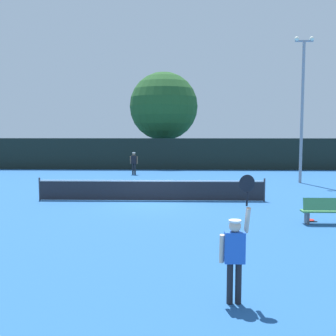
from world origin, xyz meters
name	(u,v)px	position (x,y,z in m)	size (l,w,h in m)	color
ground_plane	(151,201)	(0.00, 0.00, 0.00)	(120.00, 120.00, 0.00)	#235693
tennis_net	(151,190)	(0.00, 0.00, 0.51)	(10.56, 0.08, 1.07)	#232328
perimeter_fence	(164,154)	(0.00, 15.14, 1.31)	(39.35, 0.12, 2.62)	black
player_serving	(235,248)	(2.37, -11.21, 1.06)	(0.68, 0.39, 2.45)	blue
player_receiving	(134,161)	(-2.06, 11.21, 1.00)	(0.57, 0.24, 1.64)	black
tennis_ball	(109,199)	(-2.03, 0.25, 0.03)	(0.07, 0.07, 0.07)	#CCE033
spare_racket	(311,220)	(6.10, -3.99, 0.02)	(0.28, 0.52, 0.04)	black
courtside_bench	(328,211)	(6.50, -4.57, 0.48)	(1.80, 0.44, 0.95)	#478C4C
light_pole	(302,101)	(8.88, 6.79, 5.05)	(1.18, 0.28, 8.95)	gray
large_tree	(164,107)	(-0.17, 19.32, 5.48)	(6.31, 6.31, 8.65)	brown
parked_car_near	(85,155)	(-8.44, 22.99, 0.78)	(2.12, 4.29, 1.69)	navy
parked_car_mid	(130,156)	(-3.49, 20.25, 0.78)	(2.10, 4.29, 1.69)	navy
parked_car_far	(225,154)	(6.03, 23.61, 0.78)	(1.96, 4.23, 1.69)	#B7B7BC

